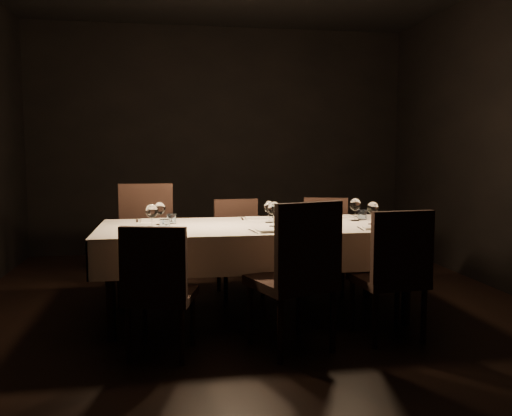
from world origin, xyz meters
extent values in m
cube|color=black|center=(0.00, 0.00, -0.01)|extent=(5.00, 6.00, 0.01)
cube|color=black|center=(0.00, 3.00, 1.50)|extent=(5.00, 0.01, 3.00)
cube|color=black|center=(0.00, -3.00, 1.50)|extent=(5.00, 0.01, 3.00)
cube|color=black|center=(0.00, 0.00, 0.73)|extent=(2.40, 1.00, 0.04)
cylinder|color=black|center=(-1.12, -0.42, 0.35)|extent=(0.07, 0.07, 0.71)
cylinder|color=black|center=(-1.12, 0.42, 0.35)|extent=(0.07, 0.07, 0.71)
cylinder|color=black|center=(1.12, -0.42, 0.35)|extent=(0.07, 0.07, 0.71)
cylinder|color=black|center=(1.12, 0.42, 0.35)|extent=(0.07, 0.07, 0.71)
cube|color=beige|center=(0.00, 0.00, 0.76)|extent=(2.52, 1.12, 0.01)
cube|color=beige|center=(0.00, 0.55, 0.61)|extent=(2.52, 0.01, 0.28)
cube|color=beige|center=(0.00, -0.55, 0.61)|extent=(2.52, 0.01, 0.28)
cube|color=beige|center=(1.25, 0.00, 0.61)|extent=(0.01, 1.12, 0.28)
cube|color=beige|center=(-1.25, 0.00, 0.61)|extent=(0.01, 1.12, 0.28)
cylinder|color=black|center=(-0.55, -0.61, 0.19)|extent=(0.04, 0.04, 0.37)
cylinder|color=black|center=(-0.63, -0.95, 0.19)|extent=(0.04, 0.04, 0.37)
cylinder|color=black|center=(-0.88, -0.53, 0.19)|extent=(0.04, 0.04, 0.37)
cylinder|color=black|center=(-0.97, -0.86, 0.19)|extent=(0.04, 0.04, 0.37)
cube|color=black|center=(-0.76, -0.74, 0.40)|extent=(0.52, 0.52, 0.06)
cube|color=black|center=(-0.80, -0.91, 0.66)|extent=(0.42, 0.15, 0.46)
cube|color=silver|center=(-0.88, -0.38, 0.77)|extent=(0.25, 0.17, 0.02)
cube|color=silver|center=(-1.03, -0.38, 0.77)|extent=(0.03, 0.22, 0.01)
cube|color=silver|center=(-0.73, -0.38, 0.77)|extent=(0.03, 0.22, 0.01)
cylinder|color=silver|center=(-0.73, -0.20, 0.80)|extent=(0.08, 0.08, 0.08)
cylinder|color=white|center=(-0.83, -0.12, 0.76)|extent=(0.07, 0.07, 0.00)
cylinder|color=white|center=(-0.83, -0.12, 0.81)|extent=(0.01, 0.01, 0.09)
ellipsoid|color=white|center=(-0.83, -0.12, 0.90)|extent=(0.10, 0.10, 0.11)
cylinder|color=black|center=(0.24, -0.50, 0.22)|extent=(0.04, 0.04, 0.43)
cylinder|color=black|center=(0.38, -0.89, 0.22)|extent=(0.04, 0.04, 0.43)
cylinder|color=black|center=(-0.15, -0.64, 0.22)|extent=(0.04, 0.04, 0.43)
cylinder|color=black|center=(-0.01, -1.03, 0.22)|extent=(0.04, 0.04, 0.43)
cube|color=black|center=(0.12, -0.77, 0.46)|extent=(0.63, 0.63, 0.06)
cube|color=black|center=(0.19, -0.97, 0.76)|extent=(0.48, 0.21, 0.54)
cube|color=silver|center=(0.07, -0.38, 0.77)|extent=(0.26, 0.19, 0.02)
cube|color=silver|center=(-0.09, -0.38, 0.77)|extent=(0.05, 0.22, 0.01)
cube|color=silver|center=(0.22, -0.38, 0.77)|extent=(0.05, 0.22, 0.01)
cylinder|color=silver|center=(0.22, -0.20, 0.81)|extent=(0.08, 0.08, 0.09)
cylinder|color=white|center=(0.12, -0.12, 0.76)|extent=(0.08, 0.08, 0.00)
cylinder|color=white|center=(0.12, -0.12, 0.81)|extent=(0.01, 0.01, 0.09)
ellipsoid|color=white|center=(0.12, -0.12, 0.91)|extent=(0.10, 0.10, 0.11)
cylinder|color=black|center=(1.03, -0.46, 0.20)|extent=(0.04, 0.04, 0.40)
cylinder|color=black|center=(1.07, -0.83, 0.20)|extent=(0.04, 0.04, 0.40)
cylinder|color=black|center=(0.65, -0.49, 0.20)|extent=(0.04, 0.04, 0.40)
cylinder|color=black|center=(0.69, -0.87, 0.20)|extent=(0.04, 0.04, 0.40)
cube|color=black|center=(0.86, -0.66, 0.43)|extent=(0.50, 0.50, 0.06)
cube|color=black|center=(0.88, -0.86, 0.71)|extent=(0.46, 0.09, 0.50)
cube|color=silver|center=(0.90, -0.38, 0.77)|extent=(0.25, 0.18, 0.02)
cube|color=silver|center=(0.75, -0.38, 0.77)|extent=(0.04, 0.21, 0.01)
cube|color=silver|center=(1.04, -0.38, 0.77)|extent=(0.04, 0.21, 0.01)
cylinder|color=silver|center=(1.04, -0.20, 0.80)|extent=(0.08, 0.08, 0.08)
cylinder|color=white|center=(0.95, -0.12, 0.76)|extent=(0.07, 0.07, 0.00)
cylinder|color=white|center=(0.95, -0.12, 0.81)|extent=(0.01, 0.01, 0.09)
ellipsoid|color=white|center=(0.95, -0.12, 0.90)|extent=(0.09, 0.09, 0.11)
cylinder|color=black|center=(-1.13, 0.48, 0.22)|extent=(0.04, 0.04, 0.44)
cylinder|color=black|center=(-1.13, 0.91, 0.22)|extent=(0.04, 0.04, 0.44)
cylinder|color=black|center=(-0.71, 0.47, 0.22)|extent=(0.04, 0.04, 0.44)
cylinder|color=black|center=(-0.70, 0.90, 0.22)|extent=(0.04, 0.04, 0.44)
cube|color=black|center=(-0.92, 0.69, 0.47)|extent=(0.51, 0.51, 0.07)
cube|color=black|center=(-0.91, 0.91, 0.78)|extent=(0.51, 0.06, 0.55)
cube|color=silver|center=(-0.82, 0.38, 0.77)|extent=(0.24, 0.16, 0.02)
cube|color=silver|center=(-0.97, 0.38, 0.77)|extent=(0.03, 0.21, 0.01)
cube|color=silver|center=(-0.68, 0.38, 0.77)|extent=(0.02, 0.21, 0.01)
cylinder|color=silver|center=(-0.68, 0.20, 0.80)|extent=(0.07, 0.07, 0.08)
cylinder|color=white|center=(-0.77, 0.12, 0.76)|extent=(0.07, 0.07, 0.00)
cylinder|color=white|center=(-0.77, 0.12, 0.81)|extent=(0.01, 0.01, 0.09)
ellipsoid|color=white|center=(-0.77, 0.12, 0.90)|extent=(0.09, 0.09, 0.10)
cylinder|color=black|center=(-0.20, 0.52, 0.19)|extent=(0.04, 0.04, 0.37)
cylinder|color=black|center=(-0.23, 0.87, 0.19)|extent=(0.04, 0.04, 0.37)
cylinder|color=black|center=(0.15, 0.56, 0.19)|extent=(0.04, 0.04, 0.37)
cylinder|color=black|center=(0.12, 0.90, 0.19)|extent=(0.04, 0.04, 0.37)
cube|color=black|center=(-0.04, 0.71, 0.40)|extent=(0.47, 0.47, 0.06)
cube|color=black|center=(-0.05, 0.90, 0.66)|extent=(0.43, 0.09, 0.47)
cube|color=silver|center=(0.08, 0.38, 0.77)|extent=(0.23, 0.15, 0.02)
cube|color=silver|center=(-0.06, 0.38, 0.77)|extent=(0.03, 0.20, 0.01)
cube|color=silver|center=(0.22, 0.38, 0.77)|extent=(0.02, 0.20, 0.01)
cylinder|color=silver|center=(0.22, 0.20, 0.80)|extent=(0.07, 0.07, 0.08)
cylinder|color=white|center=(0.13, 0.12, 0.76)|extent=(0.07, 0.07, 0.00)
cylinder|color=white|center=(0.13, 0.12, 0.81)|extent=(0.01, 0.01, 0.09)
ellipsoid|color=white|center=(0.13, 0.12, 0.90)|extent=(0.09, 0.09, 0.10)
cylinder|color=black|center=(0.55, 0.55, 0.19)|extent=(0.04, 0.04, 0.38)
cylinder|color=black|center=(0.67, 0.89, 0.19)|extent=(0.04, 0.04, 0.38)
cylinder|color=black|center=(0.88, 0.44, 0.19)|extent=(0.04, 0.04, 0.38)
cylinder|color=black|center=(1.00, 0.77, 0.19)|extent=(0.04, 0.04, 0.38)
cube|color=black|center=(0.78, 0.66, 0.40)|extent=(0.55, 0.55, 0.06)
cube|color=black|center=(0.84, 0.84, 0.67)|extent=(0.43, 0.19, 0.47)
cube|color=silver|center=(0.83, 0.38, 0.77)|extent=(0.24, 0.16, 0.02)
cube|color=silver|center=(0.68, 0.38, 0.77)|extent=(0.02, 0.22, 0.01)
cube|color=silver|center=(0.98, 0.38, 0.77)|extent=(0.02, 0.22, 0.01)
cylinder|color=silver|center=(0.98, 0.20, 0.80)|extent=(0.08, 0.08, 0.08)
cylinder|color=white|center=(0.88, 0.12, 0.76)|extent=(0.07, 0.07, 0.00)
cylinder|color=white|center=(0.88, 0.12, 0.81)|extent=(0.01, 0.01, 0.09)
ellipsoid|color=white|center=(0.88, 0.12, 0.90)|extent=(0.10, 0.10, 0.11)
camera|label=1|loc=(-0.70, -4.31, 1.35)|focal=38.00mm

